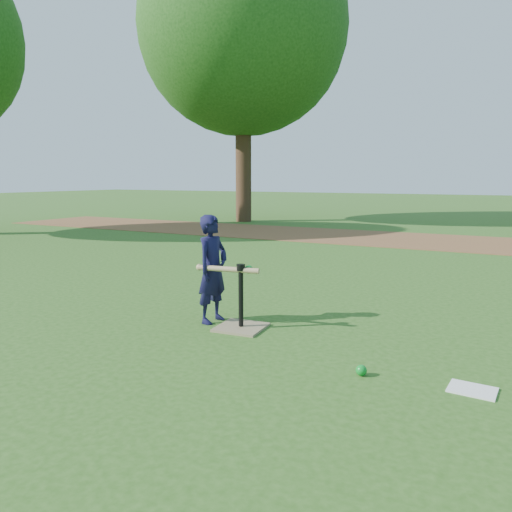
% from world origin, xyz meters
% --- Properties ---
extents(ground, '(80.00, 80.00, 0.00)m').
position_xyz_m(ground, '(0.00, 0.00, 0.00)').
color(ground, '#285116').
rests_on(ground, ground).
extents(dirt_strip, '(24.00, 3.00, 0.01)m').
position_xyz_m(dirt_strip, '(0.00, 7.50, 0.01)').
color(dirt_strip, brown).
rests_on(dirt_strip, ground).
extents(child, '(0.28, 0.40, 1.06)m').
position_xyz_m(child, '(-0.70, -0.02, 0.53)').
color(child, black).
rests_on(child, ground).
extents(wiffle_ball_ground, '(0.08, 0.08, 0.08)m').
position_xyz_m(wiffle_ball_ground, '(0.98, -0.66, 0.04)').
color(wiffle_ball_ground, '#0C8423').
rests_on(wiffle_ball_ground, ground).
extents(clipboard, '(0.31, 0.25, 0.01)m').
position_xyz_m(clipboard, '(1.71, -0.57, 0.01)').
color(clipboard, white).
rests_on(clipboard, ground).
extents(batting_tee, '(0.46, 0.46, 0.61)m').
position_xyz_m(batting_tee, '(-0.34, -0.09, 0.11)').
color(batting_tee, '#8C7A59').
rests_on(batting_tee, ground).
extents(swing_action, '(0.63, 0.19, 0.08)m').
position_xyz_m(swing_action, '(-0.46, -0.09, 0.56)').
color(swing_action, tan).
rests_on(swing_action, ground).
extents(tree_left, '(6.40, 6.40, 9.08)m').
position_xyz_m(tree_left, '(-6.00, 10.00, 5.87)').
color(tree_left, '#382316').
rests_on(tree_left, ground).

